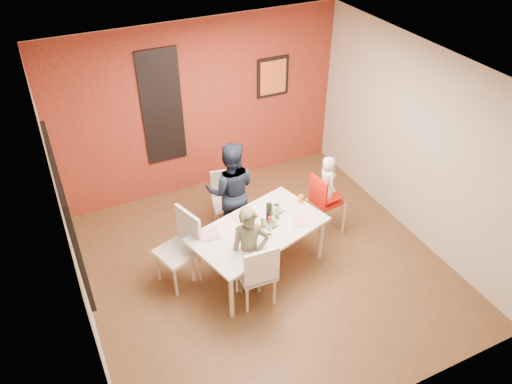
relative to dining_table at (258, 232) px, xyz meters
name	(u,v)px	position (x,y,z in m)	size (l,w,h in m)	color
ground	(266,267)	(0.10, -0.02, -0.64)	(4.50, 4.50, 0.00)	brown
ceiling	(269,77)	(0.10, -0.02, 2.06)	(4.50, 4.50, 0.02)	silver
wall_back	(201,108)	(0.10, 2.23, 0.71)	(4.50, 0.02, 2.70)	beige
wall_front	(384,321)	(0.10, -2.27, 0.71)	(4.50, 0.02, 2.70)	beige
wall_left	(71,239)	(-2.15, -0.02, 0.71)	(0.02, 4.50, 2.70)	beige
wall_right	(417,144)	(2.35, -0.02, 0.71)	(0.02, 4.50, 2.70)	beige
brick_accent_wall	(201,109)	(0.10, 2.21, 0.71)	(4.50, 0.02, 2.70)	maroon
picture_window_frame	(67,212)	(-2.12, 0.18, 0.91)	(0.05, 1.70, 1.30)	black
picture_window_pane	(68,211)	(-2.10, 0.18, 0.91)	(0.02, 1.55, 1.15)	black
glassblock_strip	(162,108)	(-0.50, 2.20, 0.86)	(0.55, 0.03, 1.70)	silver
glassblock_surround	(162,108)	(-0.50, 2.19, 0.86)	(0.60, 0.03, 1.76)	black
art_print_frame	(273,77)	(1.30, 2.19, 1.01)	(0.54, 0.03, 0.64)	black
art_print_canvas	(273,77)	(1.30, 2.18, 1.01)	(0.44, 0.01, 0.54)	orange
dining_table	(258,232)	(0.00, 0.00, 0.00)	(1.88, 1.36, 0.70)	silver
chair_near	(258,272)	(-0.26, -0.53, -0.12)	(0.46, 0.46, 0.94)	white
chair_far	(226,196)	(0.01, 1.08, -0.16)	(0.48, 0.48, 0.86)	silver
chair_left	(182,244)	(-0.92, 0.28, -0.08)	(0.59, 0.59, 1.01)	silver
high_chair	(324,200)	(1.15, 0.28, -0.04)	(0.47, 0.47, 0.99)	red
child_near	(250,252)	(-0.25, -0.28, -0.01)	(0.46, 0.30, 1.27)	brown
child_far	(231,191)	(-0.01, 0.85, 0.10)	(0.72, 0.56, 1.48)	black
toddler	(327,179)	(1.17, 0.29, 0.28)	(0.33, 0.22, 0.68)	silver
plate_near_left	(254,259)	(-0.30, -0.50, 0.07)	(0.22, 0.22, 0.01)	white
plate_far_mid	(241,217)	(-0.10, 0.30, 0.07)	(0.21, 0.21, 0.01)	white
plate_near_right	(300,221)	(0.54, -0.11, 0.07)	(0.20, 0.20, 0.01)	white
plate_far_left	(210,234)	(-0.60, 0.15, 0.07)	(0.24, 0.24, 0.01)	silver
salad_bowl_a	(270,223)	(0.16, -0.01, 0.09)	(0.19, 0.19, 0.05)	white
salad_bowl_b	(275,209)	(0.36, 0.23, 0.09)	(0.23, 0.23, 0.06)	white
wine_bottle	(269,214)	(0.16, 0.04, 0.21)	(0.08, 0.08, 0.30)	black
wine_glass_a	(269,228)	(0.07, -0.15, 0.15)	(0.06, 0.06, 0.18)	white
wine_glass_b	(276,211)	(0.30, 0.09, 0.17)	(0.07, 0.07, 0.21)	white
paper_towel_roll	(250,232)	(-0.18, -0.16, 0.20)	(0.12, 0.12, 0.27)	white
condiment_red	(270,221)	(0.15, -0.02, 0.14)	(0.04, 0.04, 0.15)	red
condiment_green	(269,218)	(0.18, 0.04, 0.13)	(0.04, 0.04, 0.14)	#336A23
condiment_brown	(262,223)	(0.05, -0.01, 0.14)	(0.04, 0.04, 0.15)	brown
sippy_cup	(301,199)	(0.75, 0.24, 0.12)	(0.06, 0.06, 0.11)	orange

